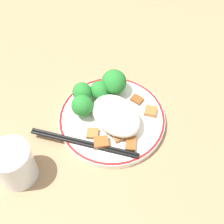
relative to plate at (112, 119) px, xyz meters
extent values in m
plane|color=#9E7A56|center=(0.00, 0.00, -0.01)|extent=(3.00, 3.00, 0.00)
cylinder|color=white|center=(0.00, 0.00, 0.00)|extent=(0.23, 0.23, 0.02)
torus|color=red|center=(0.00, 0.00, 0.01)|extent=(0.23, 0.23, 0.01)
ellipsoid|color=white|center=(-0.01, 0.00, 0.03)|extent=(0.12, 0.09, 0.05)
cylinder|color=#7FB756|center=(0.05, -0.05, 0.01)|extent=(0.01, 0.01, 0.01)
sphere|color=#267A2D|center=(0.05, -0.05, 0.04)|extent=(0.06, 0.06, 0.06)
cylinder|color=#7FB756|center=(0.06, -0.01, 0.01)|extent=(0.01, 0.01, 0.01)
sphere|color=#267A2D|center=(0.06, -0.01, 0.03)|extent=(0.04, 0.04, 0.04)
cylinder|color=#7FB756|center=(0.08, 0.02, 0.01)|extent=(0.01, 0.01, 0.02)
sphere|color=#267A2D|center=(0.08, 0.02, 0.04)|extent=(0.04, 0.04, 0.04)
cylinder|color=#7FB756|center=(0.05, 0.04, 0.01)|extent=(0.01, 0.01, 0.01)
sphere|color=#267A2D|center=(0.05, 0.04, 0.04)|extent=(0.05, 0.05, 0.05)
cube|color=#9E6633|center=(-0.04, -0.07, 0.01)|extent=(0.04, 0.04, 0.01)
cube|color=#9E6633|center=(-0.04, 0.02, 0.01)|extent=(0.04, 0.04, 0.01)
cube|color=brown|center=(-0.04, 0.06, 0.01)|extent=(0.04, 0.04, 0.01)
cube|color=#9E6633|center=(-0.01, 0.06, 0.01)|extent=(0.03, 0.03, 0.01)
cube|color=brown|center=(-0.08, 0.01, 0.01)|extent=(0.04, 0.04, 0.01)
cube|color=brown|center=(0.00, -0.07, 0.01)|extent=(0.03, 0.02, 0.01)
cylinder|color=black|center=(-0.02, 0.09, 0.01)|extent=(0.19, 0.14, 0.01)
cylinder|color=black|center=(-0.01, 0.08, 0.01)|extent=(0.19, 0.14, 0.01)
cylinder|color=silver|center=(0.02, 0.22, 0.03)|extent=(0.08, 0.08, 0.09)
camera|label=1|loc=(-0.30, 0.25, 0.56)|focal=50.00mm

